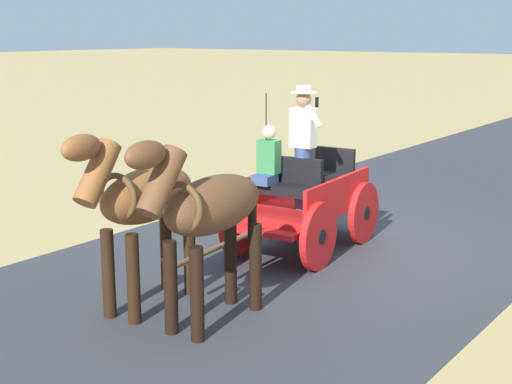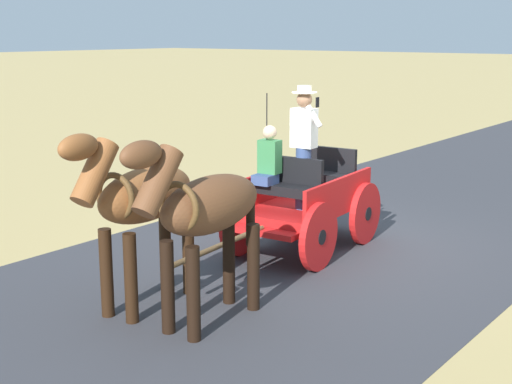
# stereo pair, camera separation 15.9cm
# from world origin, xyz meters

# --- Properties ---
(ground_plane) EXTENTS (200.00, 200.00, 0.00)m
(ground_plane) POSITION_xyz_m (0.00, 0.00, 0.00)
(ground_plane) COLOR tan
(road_surface) EXTENTS (6.19, 160.00, 0.01)m
(road_surface) POSITION_xyz_m (0.00, 0.00, 0.00)
(road_surface) COLOR #38383D
(road_surface) RESTS_ON ground
(horse_drawn_carriage) EXTENTS (1.61, 4.52, 2.50)m
(horse_drawn_carriage) POSITION_xyz_m (0.17, 0.66, 0.82)
(horse_drawn_carriage) COLOR red
(horse_drawn_carriage) RESTS_ON ground
(horse_near_side) EXTENTS (0.62, 2.13, 2.21)m
(horse_near_side) POSITION_xyz_m (-0.54, 3.64, 1.32)
(horse_near_side) COLOR brown
(horse_near_side) RESTS_ON ground
(horse_off_side) EXTENTS (0.74, 2.14, 2.21)m
(horse_off_side) POSITION_xyz_m (0.38, 3.72, 1.32)
(horse_off_side) COLOR brown
(horse_off_side) RESTS_ON ground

